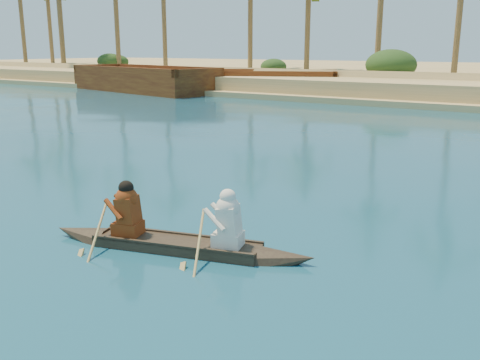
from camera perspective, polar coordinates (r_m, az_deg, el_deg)
The scene contains 6 objects.
ground at distance 13.56m, azimuth -18.06°, elevation -0.99°, with size 160.00×160.00×0.00m, color navy.
sandy_embankment at distance 55.94m, azimuth 23.42°, elevation 9.97°, with size 150.00×51.00×1.50m.
shrub_cluster at distance 40.91m, azimuth 19.34°, elevation 10.20°, with size 100.00×6.00×2.40m, color #1E3412, non-canonical shape.
canoe at distance 9.12m, azimuth -6.78°, elevation -5.91°, with size 4.73×1.91×1.30m.
barge_left at distance 43.05m, azimuth -10.23°, elevation 10.36°, with size 14.16×7.06×2.26m.
barge_mid at distance 41.33m, azimuth 1.93°, elevation 10.29°, with size 12.36×8.49×1.97m.
Camera 1 is at (10.42, -8.00, 3.34)m, focal length 40.00 mm.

